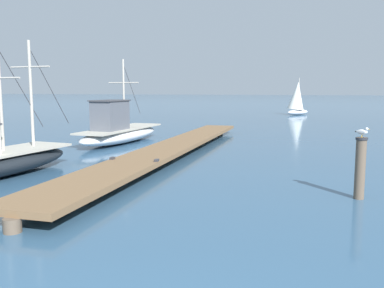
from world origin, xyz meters
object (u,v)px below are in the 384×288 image
at_px(mooring_piling, 360,167).
at_px(fishing_boat_1, 119,130).
at_px(distant_sailboat, 297,99).
at_px(perched_seagull, 362,132).

bearing_deg(mooring_piling, fishing_boat_1, 142.56).
relative_size(mooring_piling, distant_sailboat, 0.40).
relative_size(fishing_boat_1, distant_sailboat, 1.82).
xyz_separation_m(perched_seagull, distant_sailboat, (-3.34, 35.75, 0.01)).
bearing_deg(distant_sailboat, fishing_boat_1, -105.87).
bearing_deg(distant_sailboat, mooring_piling, -84.65).
bearing_deg(mooring_piling, distant_sailboat, 95.35).
distance_m(fishing_boat_1, perched_seagull, 14.02).
distance_m(perched_seagull, distant_sailboat, 35.91).
distance_m(fishing_boat_1, distant_sailboat, 28.36).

